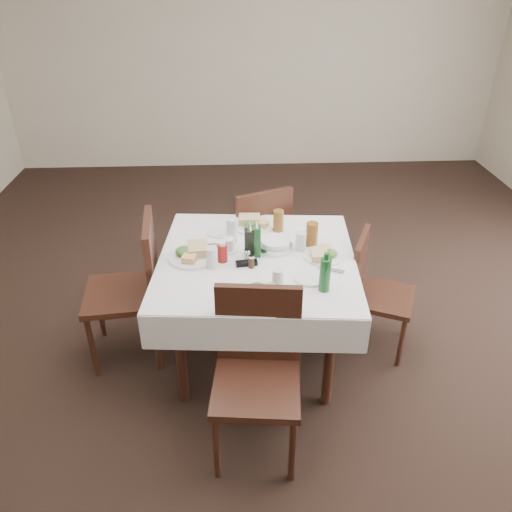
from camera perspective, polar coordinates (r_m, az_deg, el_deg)
The scene contains 33 objects.
ground_plane at distance 3.66m, azimuth 2.44°, elevation -8.78°, with size 7.00×7.00×0.00m, color black.
room_shell at distance 2.89m, azimuth 3.21°, elevation 18.41°, with size 6.04×7.04×2.80m.
dining_table at distance 3.09m, azimuth 0.11°, elevation -1.56°, with size 1.29×1.29×0.76m.
chair_north at distance 3.78m, azimuth 0.22°, elevation 2.36°, with size 0.58×0.58×0.93m.
chair_south at distance 2.64m, azimuth 0.14°, elevation -12.06°, with size 0.49×0.49×0.94m.
chair_east at distance 3.39m, azimuth 13.11°, elevation -3.35°, with size 0.51×0.51×0.82m.
chair_west at distance 3.27m, azimuth -13.60°, elevation -2.86°, with size 0.51×0.51×0.99m.
meal_north at distance 3.40m, azimuth -0.38°, elevation 3.75°, with size 0.28×0.28×0.06m.
meal_south at distance 2.68m, azimuth 0.57°, elevation -4.36°, with size 0.27×0.27×0.06m.
meal_east at distance 3.06m, azimuth 7.69°, elevation 0.18°, with size 0.25×0.25×0.05m.
meal_west at distance 3.06m, azimuth -7.24°, elevation 0.31°, with size 0.30×0.30×0.07m.
side_plate_a at distance 3.33m, azimuth -4.20°, elevation 2.74°, with size 0.17×0.17×0.01m.
side_plate_b at distance 2.86m, azimuth 6.13°, elevation -2.50°, with size 0.18×0.18×0.01m.
water_n at distance 3.23m, azimuth -2.71°, elevation 3.15°, with size 0.08×0.08×0.14m.
water_s at distance 2.74m, azimuth 2.51°, elevation -2.62°, with size 0.06×0.06×0.12m.
water_e at distance 3.11m, azimuth 5.13°, elevation 1.68°, with size 0.06×0.06×0.12m.
water_w at distance 2.93m, azimuth -5.04°, elevation -0.18°, with size 0.07×0.07×0.13m.
iced_tea_a at distance 3.33m, azimuth 2.58°, elevation 4.06°, with size 0.07×0.07×0.15m.
iced_tea_b at distance 3.16m, azimuth 6.40°, elevation 2.49°, with size 0.08×0.08×0.16m.
bread_basket at distance 3.12m, azimuth 2.26°, elevation 1.29°, with size 0.21×0.21×0.07m.
oil_cruet_dark at distance 2.99m, azimuth -0.77°, elevation 1.50°, with size 0.06×0.06×0.24m.
oil_cruet_green at distance 3.01m, azimuth -0.06°, elevation 1.82°, with size 0.06×0.06×0.25m.
ketchup_bottle at distance 2.99m, azimuth -3.86°, elevation 0.44°, with size 0.06×0.06×0.13m.
salt_shaker at distance 2.99m, azimuth -1.04°, elevation 0.07°, with size 0.04×0.04×0.08m.
pepper_shaker at distance 2.93m, azimuth -0.54°, elevation -0.63°, with size 0.04×0.04×0.08m.
coffee_mug at distance 3.10m, azimuth -3.11°, elevation 1.26°, with size 0.12×0.12×0.09m.
sunglasses at distance 2.96m, azimuth -1.09°, elevation -0.82°, with size 0.13×0.06×0.03m.
green_bottle at distance 2.72m, azimuth 7.89°, elevation -2.06°, with size 0.06×0.06×0.23m.
sugar_caddy at distance 3.05m, azimuth 7.00°, elevation 0.09°, with size 0.09×0.07×0.04m.
cutlery_n at distance 3.45m, azimuth 2.24°, elevation 3.82°, with size 0.09×0.19×0.01m.
cutlery_s at distance 2.66m, azimuth -3.27°, elevation -5.18°, with size 0.07×0.18×0.01m.
cutlery_e at distance 2.95m, azimuth 8.58°, elevation -1.61°, with size 0.15×0.10×0.01m.
cutlery_w at distance 3.17m, azimuth -6.21°, elevation 1.04°, with size 0.20×0.08×0.01m.
Camera 1 is at (-0.30, -2.81, 2.32)m, focal length 35.00 mm.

